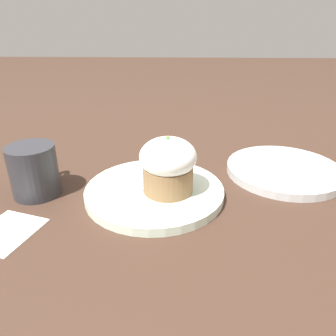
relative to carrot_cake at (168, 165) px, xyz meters
The scene contains 7 objects.
ground_plane 0.07m from the carrot_cake, 70.62° to the left, with size 4.00×4.00×0.00m, color #3D281E.
dessert_plate 0.06m from the carrot_cake, 70.62° to the left, with size 0.25×0.25×0.02m.
carrot_cake is the anchor object (origin of this frame).
spoon 0.06m from the carrot_cake, 83.86° to the left, with size 0.04×0.12×0.01m.
coffee_cup 0.24m from the carrot_cake, 86.92° to the left, with size 0.12×0.08×0.09m.
side_plate 0.26m from the carrot_cake, 65.58° to the right, with size 0.23×0.23×0.02m.
paper_napkin 0.27m from the carrot_cake, 114.44° to the left, with size 0.12×0.11×0.00m.
Camera 1 is at (-0.51, -0.04, 0.30)m, focal length 35.00 mm.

